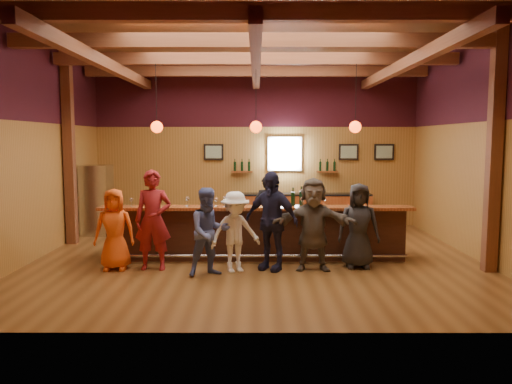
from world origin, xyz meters
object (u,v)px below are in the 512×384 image
(back_bar_cabinet, at_px, (299,210))
(customer_white, at_px, (235,232))
(bar_counter, at_px, (257,232))
(customer_dark, at_px, (358,226))
(stainless_fridge, at_px, (97,200))
(bottle_a, at_px, (293,198))
(customer_orange, at_px, (114,229))
(customer_redvest, at_px, (153,220))
(ice_bucket, at_px, (269,200))
(customer_navy, at_px, (271,221))
(bartender, at_px, (267,210))
(customer_denim, at_px, (209,232))
(customer_brown, at_px, (313,224))

(back_bar_cabinet, bearing_deg, customer_white, -108.35)
(bar_counter, bearing_deg, customer_dark, -24.26)
(stainless_fridge, bearing_deg, bottle_a, -28.77)
(customer_orange, height_order, customer_redvest, customer_redvest)
(customer_white, bearing_deg, ice_bucket, 31.79)
(bottle_a, bearing_deg, customer_redvest, -163.31)
(customer_navy, xyz_separation_m, ice_bucket, (-0.02, 0.77, 0.30))
(customer_white, bearing_deg, bottle_a, 17.10)
(bartender, relative_size, ice_bucket, 6.92)
(stainless_fridge, bearing_deg, customer_orange, -67.54)
(customer_denim, bearing_deg, customer_redvest, 134.75)
(customer_orange, height_order, customer_brown, customer_brown)
(customer_denim, bearing_deg, stainless_fridge, 105.96)
(customer_brown, relative_size, customer_dark, 1.07)
(customer_white, bearing_deg, customer_denim, -175.77)
(customer_white, xyz_separation_m, customer_brown, (1.46, 0.14, 0.12))
(back_bar_cabinet, xyz_separation_m, customer_denim, (-2.04, -5.02, 0.32))
(back_bar_cabinet, bearing_deg, customer_dark, -80.31)
(bar_counter, distance_m, customer_denim, 1.70)
(customer_navy, xyz_separation_m, bartender, (-0.03, 2.27, -0.13))
(bar_counter, distance_m, customer_redvest, 2.24)
(customer_white, distance_m, bottle_a, 1.59)
(customer_redvest, distance_m, customer_white, 1.57)
(customer_orange, xyz_separation_m, customer_navy, (2.95, 0.00, 0.16))
(bar_counter, xyz_separation_m, bartender, (0.24, 1.25, 0.28))
(back_bar_cabinet, xyz_separation_m, customer_dark, (0.76, -4.45, 0.34))
(customer_redvest, bearing_deg, stainless_fridge, 122.52)
(customer_orange, bearing_deg, customer_redvest, -2.90)
(stainless_fridge, height_order, customer_white, stainless_fridge)
(customer_orange, bearing_deg, customer_navy, -3.70)
(customer_brown, xyz_separation_m, bottle_a, (-0.32, 0.85, 0.38))
(customer_white, bearing_deg, customer_redvest, 149.41)
(bartender, bearing_deg, customer_navy, 97.85)
(customer_brown, bearing_deg, customer_orange, -177.95)
(customer_denim, bearing_deg, customer_dark, -12.46)
(stainless_fridge, height_order, customer_redvest, customer_redvest)
(customer_denim, xyz_separation_m, bartender, (1.10, 2.69, 0.01))
(stainless_fridge, bearing_deg, bartender, -15.46)
(bartender, bearing_deg, customer_dark, 135.93)
(back_bar_cabinet, distance_m, bottle_a, 3.89)
(customer_brown, distance_m, bottle_a, 0.98)
(customer_dark, bearing_deg, bar_counter, 157.39)
(bar_counter, height_order, ice_bucket, ice_bucket)
(stainless_fridge, relative_size, customer_white, 1.20)
(customer_denim, relative_size, ice_bucket, 6.84)
(bartender, distance_m, ice_bucket, 1.56)
(stainless_fridge, distance_m, customer_white, 5.21)
(customer_navy, height_order, bottle_a, customer_navy)
(customer_redvest, xyz_separation_m, customer_white, (1.55, -0.18, -0.19))
(bottle_a, bearing_deg, customer_denim, -142.30)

